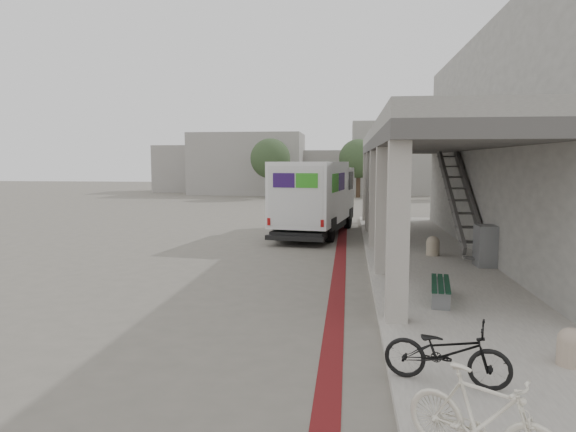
# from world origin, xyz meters

# --- Properties ---
(ground) EXTENTS (120.00, 120.00, 0.00)m
(ground) POSITION_xyz_m (0.00, 0.00, 0.00)
(ground) COLOR #635F55
(ground) RESTS_ON ground
(bike_lane_stripe) EXTENTS (0.35, 40.00, 0.01)m
(bike_lane_stripe) POSITION_xyz_m (1.00, 2.00, 0.01)
(bike_lane_stripe) COLOR #5F1315
(bike_lane_stripe) RESTS_ON ground
(sidewalk) EXTENTS (4.40, 28.00, 0.12)m
(sidewalk) POSITION_xyz_m (4.00, 0.00, 0.06)
(sidewalk) COLOR gray
(sidewalk) RESTS_ON ground
(transit_building) EXTENTS (7.60, 17.00, 7.00)m
(transit_building) POSITION_xyz_m (6.83, 4.50, 3.40)
(transit_building) COLOR slate
(transit_building) RESTS_ON ground
(distant_backdrop) EXTENTS (28.00, 10.00, 6.50)m
(distant_backdrop) POSITION_xyz_m (-2.84, 35.89, 2.70)
(distant_backdrop) COLOR gray
(distant_backdrop) RESTS_ON ground
(tree_left) EXTENTS (3.20, 3.20, 4.80)m
(tree_left) POSITION_xyz_m (-5.00, 28.00, 3.18)
(tree_left) COLOR #38281C
(tree_left) RESTS_ON ground
(tree_mid) EXTENTS (3.20, 3.20, 4.80)m
(tree_mid) POSITION_xyz_m (2.00, 30.00, 3.18)
(tree_mid) COLOR #38281C
(tree_mid) RESTS_ON ground
(tree_right) EXTENTS (3.20, 3.20, 4.80)m
(tree_right) POSITION_xyz_m (10.00, 29.00, 3.18)
(tree_right) COLOR #38281C
(tree_right) RESTS_ON ground
(fedex_truck) EXTENTS (3.14, 7.16, 2.95)m
(fedex_truck) POSITION_xyz_m (-0.10, 8.07, 1.57)
(fedex_truck) COLOR black
(fedex_truck) RESTS_ON ground
(bench) EXTENTS (0.60, 1.68, 0.39)m
(bench) POSITION_xyz_m (3.12, -2.05, 0.40)
(bench) COLOR slate
(bench) RESTS_ON sidewalk
(bollard_near) EXTENTS (0.36, 0.36, 0.54)m
(bollard_near) POSITION_xyz_m (4.34, -5.27, 0.39)
(bollard_near) COLOR tan
(bollard_near) RESTS_ON sidewalk
(bollard_far) EXTENTS (0.40, 0.40, 0.59)m
(bollard_far) POSITION_xyz_m (3.80, 3.19, 0.42)
(bollard_far) COLOR tan
(bollard_far) RESTS_ON sidewalk
(utility_cabinet) EXTENTS (0.52, 0.69, 1.12)m
(utility_cabinet) POSITION_xyz_m (4.95, 1.70, 0.68)
(utility_cabinet) COLOR gray
(utility_cabinet) RESTS_ON sidewalk
(bicycle_black) EXTENTS (1.67, 0.96, 0.83)m
(bicycle_black) POSITION_xyz_m (2.50, -6.09, 0.54)
(bicycle_black) COLOR black
(bicycle_black) RESTS_ON sidewalk
(bicycle_cream) EXTENTS (1.48, 1.28, 0.92)m
(bicycle_cream) POSITION_xyz_m (2.50, -7.90, 0.58)
(bicycle_cream) COLOR silver
(bicycle_cream) RESTS_ON sidewalk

